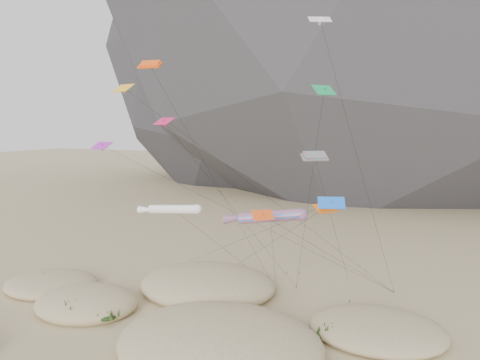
# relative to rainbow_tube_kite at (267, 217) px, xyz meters

# --- Properties ---
(dunes) EXTENTS (48.09, 39.39, 4.36)m
(dunes) POSITION_rel_rainbow_tube_kite_xyz_m (-6.56, -7.09, -9.56)
(dunes) COLOR #CCB789
(dunes) RESTS_ON ground
(dune_grass) EXTENTS (41.72, 27.71, 1.46)m
(dune_grass) POSITION_rel_rainbow_tube_kite_xyz_m (-6.48, -8.45, -9.50)
(dune_grass) COLOR black
(dune_grass) RESTS_ON ground
(kite_stakes) EXTENTS (27.47, 8.05, 0.30)m
(kite_stakes) POSITION_rel_rainbow_tube_kite_xyz_m (-2.73, 11.78, -10.19)
(kite_stakes) COLOR #3F2D1E
(kite_stakes) RESTS_ON ground
(rainbow_tube_kite) EXTENTS (7.91, 11.65, 11.22)m
(rainbow_tube_kite) POSITION_rel_rainbow_tube_kite_xyz_m (0.00, 0.00, 0.00)
(rainbow_tube_kite) COLOR #FF501A
(rainbow_tube_kite) RESTS_ON ground
(white_tube_kite) EXTENTS (8.40, 13.41, 10.92)m
(white_tube_kite) POSITION_rel_rainbow_tube_kite_xyz_m (-10.74, 0.45, -0.16)
(white_tube_kite) COLOR white
(white_tube_kite) RESTS_ON ground
(orange_parafoil) EXTENTS (11.10, 10.97, 25.48)m
(orange_parafoil) POSITION_rel_rainbow_tube_kite_xyz_m (-13.04, 1.04, 14.33)
(orange_parafoil) COLOR #F24D0C
(orange_parafoil) RESTS_ON ground
(multi_parafoil) EXTENTS (2.56, 15.56, 16.54)m
(multi_parafoil) POSITION_rel_rainbow_tube_kite_xyz_m (4.24, 0.85, 5.56)
(multi_parafoil) COLOR red
(multi_parafoil) RESTS_ON ground
(delta_kites) EXTENTS (31.54, 18.80, 28.66)m
(delta_kites) POSITION_rel_rainbow_tube_kite_xyz_m (-3.53, -0.04, 7.18)
(delta_kites) COLOR #D01351
(delta_kites) RESTS_ON ground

